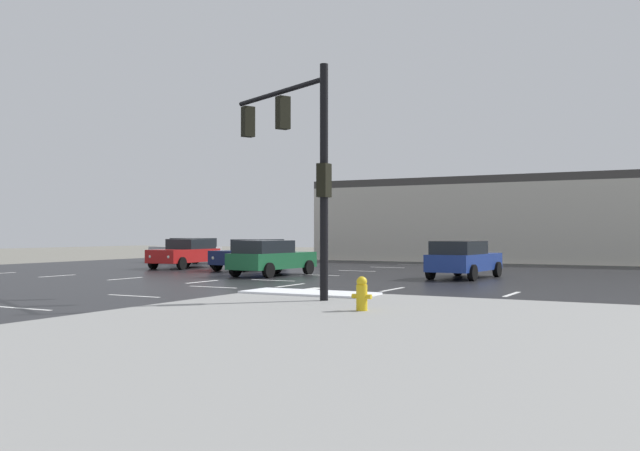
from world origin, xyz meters
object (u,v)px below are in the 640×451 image
sedan_navy (252,254)px  sedan_green (270,257)px  sedan_silver (187,250)px  sedan_blue (463,259)px  fire_hydrant (362,294)px  sedan_red (186,253)px  traffic_signal_mast (299,149)px

sedan_navy → sedan_green: (3.47, -3.76, 0.00)m
sedan_silver → sedan_blue: size_ratio=0.98×
fire_hydrant → sedan_blue: (-1.86, 14.26, 0.32)m
sedan_red → sedan_silver: bearing=-146.1°
traffic_signal_mast → sedan_silver: bearing=-18.0°
traffic_signal_mast → sedan_green: bearing=-27.5°
sedan_silver → sedan_red: bearing=128.4°
traffic_signal_mast → sedan_red: size_ratio=1.36×
sedan_green → sedan_navy: bearing=47.1°
sedan_silver → sedan_navy: bearing=147.7°
sedan_silver → traffic_signal_mast: bearing=135.4°
sedan_red → sedan_silver: size_ratio=1.02×
sedan_green → fire_hydrant: bearing=-135.8°
sedan_green → sedan_silver: bearing=57.0°
sedan_silver → sedan_green: size_ratio=0.98×
sedan_silver → sedan_blue: (20.19, -6.94, 0.00)m
traffic_signal_mast → fire_hydrant: traffic_signal_mast is taller
sedan_red → sedan_navy: (4.38, -0.10, 0.00)m
traffic_signal_mast → sedan_silver: size_ratio=1.39×
fire_hydrant → sedan_blue: size_ratio=0.17×
sedan_red → sedan_green: size_ratio=1.00×
sedan_red → traffic_signal_mast: bearing=43.3°
sedan_green → sedan_blue: 8.44m
sedan_blue → sedan_silver: bearing=75.1°
traffic_signal_mast → sedan_navy: 17.35m
sedan_green → sedan_blue: (8.13, 2.28, 0.00)m
fire_hydrant → sedan_navy: sedan_navy is taller
sedan_green → sedan_red: bearing=68.2°
sedan_navy → sedan_silver: bearing=-119.1°
sedan_red → sedan_green: 8.75m
sedan_red → sedan_navy: size_ratio=1.00×
sedan_green → sedan_blue: bearing=-69.9°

